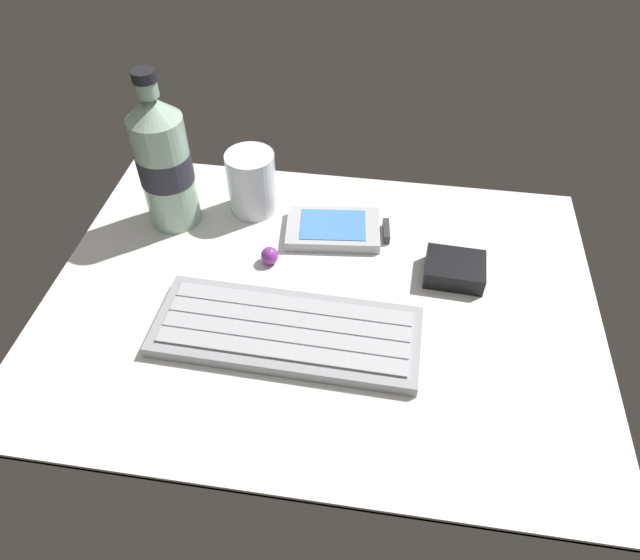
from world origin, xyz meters
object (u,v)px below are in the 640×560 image
object	(u,v)px
trackball_mouse	(270,256)
keyboard	(287,331)
water_bottle	(164,162)
charger_block	(455,269)
handheld_device	(338,229)
juice_cup	(252,185)

from	to	relation	value
trackball_mouse	keyboard	bearing A→B (deg)	-69.09
water_bottle	charger_block	xyz separation A→B (cm)	(36.56, -5.55, -7.81)
keyboard	trackball_mouse	world-z (taller)	trackball_mouse
keyboard	handheld_device	distance (cm)	17.94
water_bottle	trackball_mouse	bearing A→B (deg)	-24.39
keyboard	charger_block	bearing A→B (deg)	33.26
handheld_device	water_bottle	distance (cm)	23.29
water_bottle	handheld_device	bearing A→B (deg)	0.31
handheld_device	water_bottle	size ratio (longest dim) A/B	0.64
handheld_device	trackball_mouse	xyz separation A→B (cm)	(-7.66, -6.52, 0.37)
juice_cup	trackball_mouse	world-z (taller)	juice_cup
handheld_device	water_bottle	bearing A→B (deg)	-179.69
trackball_mouse	juice_cup	bearing A→B (deg)	113.18
juice_cup	trackball_mouse	bearing A→B (deg)	-66.82
handheld_device	charger_block	size ratio (longest dim) A/B	1.91
juice_cup	water_bottle	size ratio (longest dim) A/B	0.41
keyboard	juice_cup	bearing A→B (deg)	112.00
handheld_device	charger_block	bearing A→B (deg)	-20.98
keyboard	trackball_mouse	size ratio (longest dim) A/B	13.30
charger_block	juice_cup	bearing A→B (deg)	160.92
handheld_device	juice_cup	distance (cm)	12.91
juice_cup	trackball_mouse	distance (cm)	11.35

